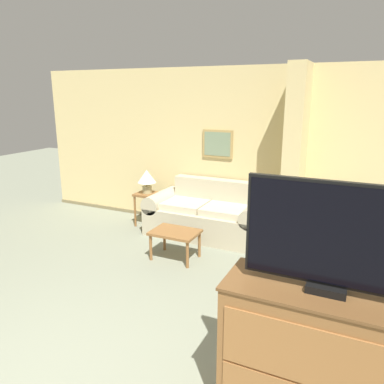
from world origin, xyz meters
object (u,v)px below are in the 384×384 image
Objects in this scene: couch at (207,215)px; tv at (332,238)px; bed at (368,261)px; tv_dresser at (319,360)px; table_lamp at (147,178)px; coffee_table at (175,235)px.

couch is 3.72m from tv.
tv is 2.62m from bed.
tv_dresser is (2.05, -2.92, 0.18)m from couch.
couch is 1.47× the size of tv_dresser.
tv is (3.14, -2.92, 0.54)m from table_lamp.
tv_dresser is at bearing -42.89° from table_lamp.
couch is 1.80× the size of tv.
table_lamp is at bearing 170.69° from bed.
tv_dresser is at bearing -96.84° from bed.
tv reaches higher than table_lamp.
bed reaches higher than coffee_table.
tv reaches higher than coffee_table.
couch is 1.00m from coffee_table.
tv_dresser is (3.14, -2.92, -0.32)m from table_lamp.
table_lamp is at bearing -179.82° from couch.
couch is 3.58m from tv_dresser.
coffee_table is 0.60× the size of tv.
tv_dresser is 1.22× the size of tv.
tv reaches higher than couch.
bed is (2.37, 0.43, -0.08)m from coffee_table.
table_lamp is at bearing 136.68° from coffee_table.
coffee_table is at bearing 137.35° from tv.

